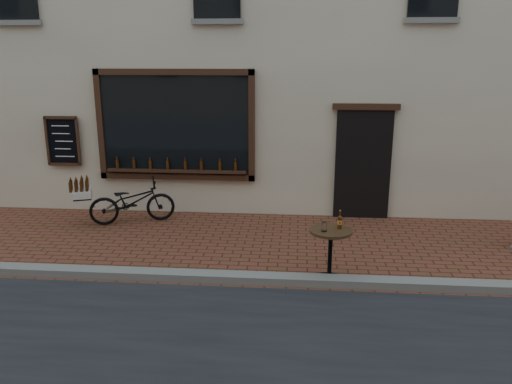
{
  "coord_description": "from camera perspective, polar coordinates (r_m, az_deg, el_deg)",
  "views": [
    {
      "loc": [
        0.6,
        -6.49,
        3.2
      ],
      "look_at": [
        -0.06,
        1.2,
        1.1
      ],
      "focal_mm": 35.0,
      "sensor_mm": 36.0,
      "label": 1
    }
  ],
  "objects": [
    {
      "name": "ground",
      "position": [
        7.26,
        -0.32,
        -10.92
      ],
      "size": [
        90.0,
        90.0,
        0.0
      ],
      "primitive_type": "plane",
      "color": "brown",
      "rests_on": "ground"
    },
    {
      "name": "kerb",
      "position": [
        7.42,
        -0.18,
        -9.83
      ],
      "size": [
        90.0,
        0.25,
        0.12
      ],
      "primitive_type": "cube",
      "color": "slate",
      "rests_on": "ground"
    },
    {
      "name": "cargo_bicycle",
      "position": [
        10.16,
        -14.16,
        -1.01
      ],
      "size": [
        1.97,
        1.17,
        0.93
      ],
      "rotation": [
        0.0,
        0.0,
        1.93
      ],
      "color": "black",
      "rests_on": "ground"
    },
    {
      "name": "bistro_table",
      "position": [
        7.35,
        8.52,
        -5.95
      ],
      "size": [
        0.62,
        0.62,
        1.06
      ],
      "color": "black",
      "rests_on": "ground"
    }
  ]
}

